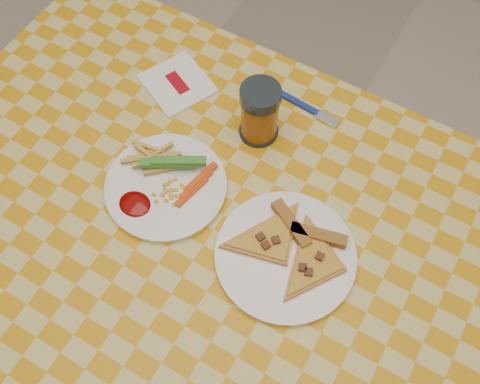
# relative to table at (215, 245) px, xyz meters

# --- Properties ---
(ground) EXTENTS (8.00, 8.00, 0.00)m
(ground) POSITION_rel_table_xyz_m (0.00, 0.00, -0.68)
(ground) COLOR #B9AC95
(ground) RESTS_ON ground
(table) EXTENTS (1.28, 0.88, 0.76)m
(table) POSITION_rel_table_xyz_m (0.00, 0.00, 0.00)
(table) COLOR white
(table) RESTS_ON ground
(plate_left) EXTENTS (0.28, 0.28, 0.01)m
(plate_left) POSITION_rel_table_xyz_m (-0.12, 0.03, 0.08)
(plate_left) COLOR white
(plate_left) RESTS_ON table
(plate_right) EXTENTS (0.32, 0.32, 0.01)m
(plate_right) POSITION_rel_table_xyz_m (0.14, 0.02, 0.08)
(plate_right) COLOR white
(plate_right) RESTS_ON table
(fries_veggies) EXTENTS (0.19, 0.18, 0.04)m
(fries_veggies) POSITION_rel_table_xyz_m (-0.13, 0.05, 0.10)
(fries_veggies) COLOR #E59F49
(fries_veggies) RESTS_ON plate_left
(pizza_slices) EXTENTS (0.27, 0.23, 0.02)m
(pizza_slices) POSITION_rel_table_xyz_m (0.14, 0.03, 0.09)
(pizza_slices) COLOR #D78C42
(pizza_slices) RESTS_ON plate_right
(drink_glass) EXTENTS (0.08, 0.08, 0.13)m
(drink_glass) POSITION_rel_table_xyz_m (-0.04, 0.23, 0.14)
(drink_glass) COLOR black
(drink_glass) RESTS_ON table
(napkin) EXTENTS (0.18, 0.17, 0.01)m
(napkin) POSITION_rel_table_xyz_m (-0.25, 0.25, 0.08)
(napkin) COLOR white
(napkin) RESTS_ON table
(fork) EXTENTS (0.16, 0.03, 0.01)m
(fork) POSITION_rel_table_xyz_m (0.02, 0.34, 0.08)
(fork) COLOR navy
(fork) RESTS_ON table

